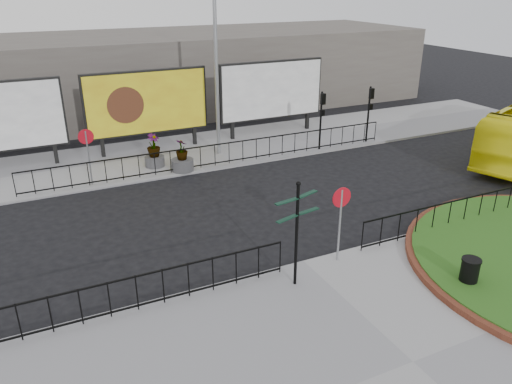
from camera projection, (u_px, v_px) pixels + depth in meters
ground at (303, 264)px, 15.76m from camera, size 90.00×90.00×0.00m
pavement_near at (413, 364)px, 11.58m from camera, size 30.00×10.00×0.12m
pavement_far at (185, 153)px, 25.69m from camera, size 44.00×6.00×0.12m
railing_near_left at (109, 300)px, 12.87m from camera, size 10.00×0.10×1.10m
railing_near_right at (465, 211)px, 17.82m from camera, size 9.00×0.10×1.10m
railing_far at (222, 154)px, 23.61m from camera, size 18.00×0.10×1.10m
speed_sign_far at (87, 145)px, 20.83m from camera, size 0.64×0.07×2.47m
speed_sign_near at (341, 208)px, 15.07m from camera, size 0.64×0.07×2.47m
billboard_mid at (147, 103)px, 24.91m from camera, size 6.20×0.31×4.10m
billboard_right at (272, 90)px, 27.68m from camera, size 6.20×0.31×4.10m
lamp_post at (216, 59)px, 23.59m from camera, size 0.74×0.18×9.23m
signal_pole_a at (322, 112)px, 25.26m from camera, size 0.22×0.26×3.00m
signal_pole_b at (370, 106)px, 26.45m from camera, size 0.22×0.26×3.00m
building_backdrop at (136, 74)px, 33.03m from camera, size 40.00×10.00×5.00m
fingerpost_sign at (297, 224)px, 13.77m from camera, size 1.50×0.57×3.22m
litter_bin at (469, 273)px, 14.21m from camera, size 0.55×0.55×0.91m
planter_a at (154, 153)px, 23.42m from camera, size 0.92×0.92×1.57m
planter_b at (182, 160)px, 22.94m from camera, size 1.02×1.02×1.50m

